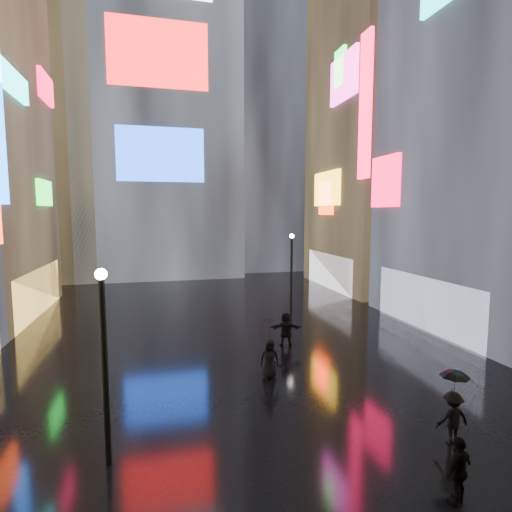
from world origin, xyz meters
name	(u,v)px	position (x,y,z in m)	size (l,w,h in m)	color
ground	(223,328)	(0.00, 20.00, 0.00)	(140.00, 140.00, 0.00)	black
building_right_far	(384,128)	(15.98, 30.00, 13.98)	(10.28, 12.00, 28.00)	black
tower_main	(158,79)	(-3.00, 43.97, 21.01)	(16.00, 14.20, 42.00)	black
tower_flank_right	(261,126)	(9.00, 46.00, 17.00)	(12.00, 12.00, 34.00)	black
tower_flank_left	(46,147)	(-14.00, 42.00, 13.00)	(10.00, 10.00, 26.00)	black
lamp_near	(104,356)	(-4.89, 8.37, 2.94)	(0.30, 0.30, 5.20)	black
lamp_far	(291,268)	(5.15, 22.92, 2.94)	(0.30, 0.30, 5.20)	black
pedestrian_2	(452,418)	(4.55, 7.03, 0.76)	(0.98, 0.56, 1.52)	black
pedestrian_3	(459,470)	(2.99, 4.98, 0.79)	(0.92, 0.38, 1.57)	black
pedestrian_4	(270,359)	(0.72, 12.66, 0.78)	(0.76, 0.50, 1.56)	black
pedestrian_5	(286,329)	(2.55, 16.15, 0.85)	(1.57, 0.50, 1.70)	black
umbrella_1	(454,381)	(4.55, 7.03, 1.86)	(0.78, 0.78, 0.68)	black
umbrella_2	(270,329)	(0.72, 12.66, 2.00)	(0.97, 0.99, 0.89)	black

